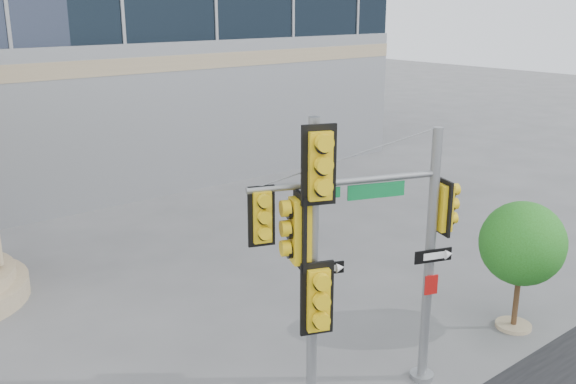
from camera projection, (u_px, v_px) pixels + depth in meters
ground at (354, 371)px, 13.46m from camera, size 120.00×120.00×0.00m
main_signal_pole at (387, 235)px, 12.01m from camera, size 3.88×1.75×5.23m
secondary_signal_pole at (312, 247)px, 11.30m from camera, size 0.95×0.93×5.58m
street_tree at (522, 246)px, 14.73m from camera, size 2.00×1.95×3.11m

